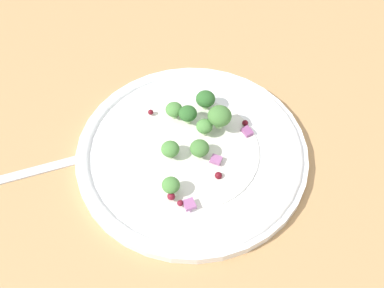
{
  "coord_description": "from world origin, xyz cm",
  "views": [
    {
      "loc": [
        38.23,
        1.19,
        53.38
      ],
      "look_at": [
        1.05,
        2.63,
        2.7
      ],
      "focal_mm": 48.75,
      "sensor_mm": 36.0,
      "label": 1
    }
  ],
  "objects_px": {
    "broccoli_floret_0": "(174,149)",
    "fork": "(48,167)",
    "broccoli_floret_2": "(204,127)",
    "plate": "(192,153)",
    "broccoli_floret_1": "(168,185)"
  },
  "relations": [
    {
      "from": "broccoli_floret_0",
      "to": "fork",
      "type": "xyz_separation_m",
      "value": [
        0.0,
        -0.15,
        -0.03
      ]
    },
    {
      "from": "broccoli_floret_2",
      "to": "fork",
      "type": "height_order",
      "value": "broccoli_floret_2"
    },
    {
      "from": "broccoli_floret_0",
      "to": "broccoli_floret_2",
      "type": "bearing_deg",
      "value": 129.56
    },
    {
      "from": "plate",
      "to": "broccoli_floret_1",
      "type": "relative_size",
      "value": 13.47
    },
    {
      "from": "plate",
      "to": "broccoli_floret_1",
      "type": "height_order",
      "value": "broccoli_floret_1"
    },
    {
      "from": "broccoli_floret_2",
      "to": "broccoli_floret_1",
      "type": "bearing_deg",
      "value": -28.58
    },
    {
      "from": "plate",
      "to": "broccoli_floret_1",
      "type": "distance_m",
      "value": 0.07
    },
    {
      "from": "broccoli_floret_1",
      "to": "broccoli_floret_0",
      "type": "bearing_deg",
      "value": 172.33
    },
    {
      "from": "broccoli_floret_0",
      "to": "broccoli_floret_1",
      "type": "height_order",
      "value": "broccoli_floret_1"
    },
    {
      "from": "broccoli_floret_0",
      "to": "broccoli_floret_2",
      "type": "distance_m",
      "value": 0.05
    },
    {
      "from": "plate",
      "to": "broccoli_floret_0",
      "type": "xyz_separation_m",
      "value": [
        0.01,
        -0.02,
        0.02
      ]
    },
    {
      "from": "broccoli_floret_1",
      "to": "broccoli_floret_2",
      "type": "xyz_separation_m",
      "value": [
        -0.08,
        0.05,
        -0.0
      ]
    },
    {
      "from": "plate",
      "to": "broccoli_floret_2",
      "type": "relative_size",
      "value": 13.74
    },
    {
      "from": "plate",
      "to": "broccoli_floret_0",
      "type": "relative_size",
      "value": 12.75
    },
    {
      "from": "broccoli_floret_0",
      "to": "fork",
      "type": "bearing_deg",
      "value": -89.02
    }
  ]
}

